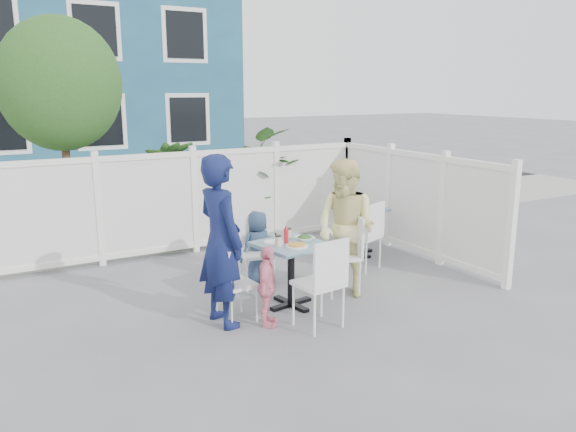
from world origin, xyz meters
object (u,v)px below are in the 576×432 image
woman (346,228)px  chair_right (347,248)px  spare_table (358,218)px  chair_back (255,246)px  boy (258,247)px  chair_near (324,277)px  man (221,241)px  main_table (291,257)px  chair_left (230,278)px  toddler (267,286)px

woman → chair_right: bearing=104.4°
spare_table → chair_right: (-1.13, -1.29, -0.00)m
spare_table → chair_back: size_ratio=0.83×
woman → boy: bearing=-159.1°
chair_near → chair_right: bearing=36.4°
boy → man: bearing=38.6°
main_table → boy: bearing=88.5°
main_table → chair_left: 0.83m
chair_near → man: bearing=135.6°
man → toddler: man is taller
chair_left → toddler: 0.43m
chair_right → boy: size_ratio=1.02×
spare_table → chair_left: bearing=-152.8°
chair_right → man: bearing=107.2°
chair_left → boy: size_ratio=0.89×
chair_near → boy: 1.69m
main_table → chair_near: 0.75m
chair_left → toddler: (0.31, -0.29, -0.06)m
spare_table → chair_left: (-2.79, -1.43, -0.07)m
chair_near → man: man is taller
chair_left → chair_near: (0.79, -0.67, 0.08)m
spare_table → toddler: 3.02m
main_table → chair_back: 0.88m
man → boy: man is taller
spare_table → chair_back: bearing=-166.7°
chair_back → toddler: (-0.46, -1.24, -0.08)m
man → chair_left: bearing=-108.8°
main_table → man: bearing=-176.1°
spare_table → boy: boy is taller
chair_left → chair_back: (0.77, 0.95, 0.02)m
spare_table → chair_near: 2.90m
chair_left → chair_near: size_ratio=0.86×
man → boy: size_ratio=1.92×
main_table → chair_near: (-0.03, -0.75, -0.01)m
chair_back → chair_left: bearing=61.1°
main_table → woman: 0.84m
chair_back → boy: (0.07, 0.06, -0.04)m
chair_right → chair_near: chair_near is taller
spare_table → boy: bearing=-167.9°
man → chair_right: bearing=-93.1°
spare_table → boy: (-1.95, -0.42, -0.09)m
spare_table → man: size_ratio=0.40×
woman → chair_left: bearing=-105.9°
main_table → boy: 0.94m
chair_right → woman: 0.28m
main_table → chair_back: size_ratio=0.94×
chair_left → toddler: toddler is taller
chair_right → chair_near: (-0.87, -0.81, 0.01)m
chair_left → main_table: bearing=89.7°
chair_near → toddler: size_ratio=1.12×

